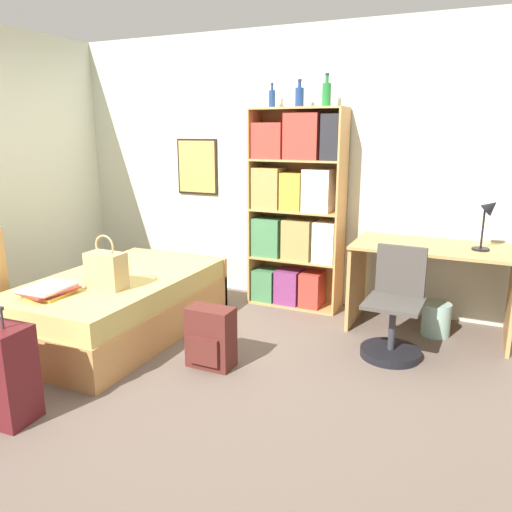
% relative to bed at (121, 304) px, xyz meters
% --- Properties ---
extents(ground_plane, '(14.00, 14.00, 0.00)m').
position_rel_bed_xyz_m(ground_plane, '(0.62, -0.02, -0.24)').
color(ground_plane, '#66564C').
extents(wall_back, '(10.00, 0.09, 2.60)m').
position_rel_bed_xyz_m(wall_back, '(0.62, 1.48, 1.06)').
color(wall_back, beige).
rests_on(wall_back, ground_plane).
extents(bed, '(1.08, 1.83, 0.49)m').
position_rel_bed_xyz_m(bed, '(0.00, 0.00, 0.00)').
color(bed, tan).
rests_on(bed, ground_plane).
extents(handbag, '(0.29, 0.17, 0.42)m').
position_rel_bed_xyz_m(handbag, '(0.13, -0.29, 0.39)').
color(handbag, tan).
rests_on(handbag, bed).
extents(book_stack_on_bed, '(0.33, 0.40, 0.07)m').
position_rel_bed_xyz_m(book_stack_on_bed, '(-0.14, -0.61, 0.28)').
color(book_stack_on_bed, gold).
rests_on(book_stack_on_bed, bed).
extents(bookcase, '(0.87, 0.34, 1.86)m').
position_rel_bed_xyz_m(bookcase, '(1.08, 1.25, 0.70)').
color(bookcase, tan).
rests_on(bookcase, ground_plane).
extents(bottle_green, '(0.06, 0.06, 0.22)m').
position_rel_bed_xyz_m(bottle_green, '(0.82, 1.31, 1.71)').
color(bottle_green, navy).
rests_on(bottle_green, bookcase).
extents(bottle_brown, '(0.08, 0.08, 0.24)m').
position_rel_bed_xyz_m(bottle_brown, '(1.11, 1.25, 1.71)').
color(bottle_brown, navy).
rests_on(bottle_brown, bookcase).
extents(bottle_clear, '(0.08, 0.08, 0.28)m').
position_rel_bed_xyz_m(bottle_clear, '(1.36, 1.24, 1.73)').
color(bottle_clear, '#1E6B2D').
rests_on(bottle_clear, bookcase).
extents(desk, '(1.27, 0.67, 0.75)m').
position_rel_bed_xyz_m(desk, '(2.35, 1.09, 0.28)').
color(desk, tan).
rests_on(desk, ground_plane).
extents(desk_lamp, '(0.18, 0.13, 0.43)m').
position_rel_bed_xyz_m(desk_lamp, '(2.74, 1.08, 0.79)').
color(desk_lamp, black).
rests_on(desk_lamp, desk).
extents(desk_chair, '(0.45, 0.45, 0.82)m').
position_rel_bed_xyz_m(desk_chair, '(2.16, 0.50, 0.02)').
color(desk_chair, black).
rests_on(desk_chair, ground_plane).
extents(backpack, '(0.33, 0.22, 0.44)m').
position_rel_bed_xyz_m(backpack, '(1.00, -0.25, -0.02)').
color(backpack, '#56231E').
rests_on(backpack, ground_plane).
extents(waste_bin, '(0.23, 0.23, 0.28)m').
position_rel_bed_xyz_m(waste_bin, '(2.43, 1.03, -0.10)').
color(waste_bin, '#99C1B2').
rests_on(waste_bin, ground_plane).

